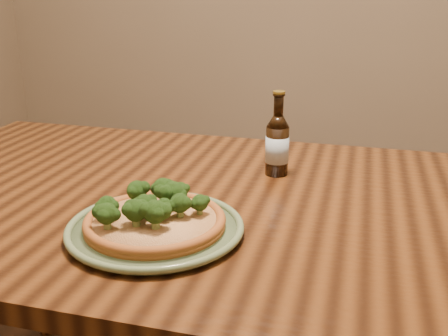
% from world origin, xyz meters
% --- Properties ---
extents(table, '(1.60, 0.90, 0.75)m').
position_xyz_m(table, '(0.00, 0.10, 0.66)').
color(table, '#4C2810').
rests_on(table, ground).
extents(plate, '(0.32, 0.32, 0.02)m').
position_xyz_m(plate, '(-0.05, -0.09, 0.76)').
color(plate, '#637A54').
rests_on(plate, table).
extents(pizza, '(0.25, 0.25, 0.07)m').
position_xyz_m(pizza, '(-0.06, -0.09, 0.78)').
color(pizza, '#9E5723').
rests_on(pizza, plate).
extents(beer_bottle, '(0.05, 0.05, 0.20)m').
position_xyz_m(beer_bottle, '(0.10, 0.27, 0.82)').
color(beer_bottle, black).
rests_on(beer_bottle, table).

